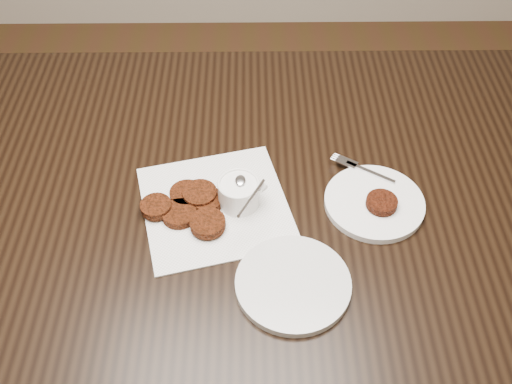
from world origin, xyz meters
TOP-DOWN VIEW (x-y plane):
  - table at (0.06, 0.15)m, footprint 1.48×0.95m
  - napkin at (0.00, 0.09)m, footprint 0.34×0.34m
  - sauce_ramekin at (0.05, 0.10)m, footprint 0.13×0.13m
  - patty_cluster at (-0.05, 0.09)m, footprint 0.29×0.29m
  - plate_with_patty at (0.32, 0.09)m, footprint 0.28×0.28m
  - plate_empty at (0.15, -0.10)m, footprint 0.22×0.22m

SIDE VIEW (x-z plane):
  - table at x=0.06m, z-range 0.00..0.75m
  - napkin at x=0.00m, z-range 0.75..0.75m
  - plate_empty at x=0.15m, z-range 0.75..0.76m
  - plate_with_patty at x=0.32m, z-range 0.75..0.78m
  - patty_cluster at x=-0.05m, z-range 0.75..0.78m
  - sauce_ramekin at x=0.05m, z-range 0.75..0.87m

